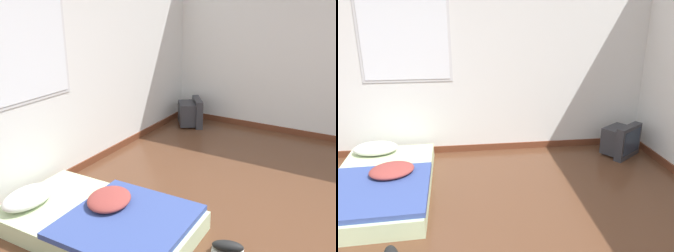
% 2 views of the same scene
% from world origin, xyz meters
% --- Properties ---
extents(wall_back, '(8.22, 0.08, 2.60)m').
position_xyz_m(wall_back, '(-0.00, 2.68, 1.29)').
color(wall_back, white).
rests_on(wall_back, ground_plane).
extents(mattress_bed, '(1.07, 1.77, 0.32)m').
position_xyz_m(mattress_bed, '(-0.44, 1.65, 0.12)').
color(mattress_bed, beige).
rests_on(mattress_bed, ground_plane).
extents(crt_tv, '(0.55, 0.53, 0.43)m').
position_xyz_m(crt_tv, '(2.50, 2.25, 0.21)').
color(crt_tv, '#333338').
rests_on(crt_tv, ground_plane).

